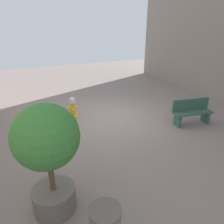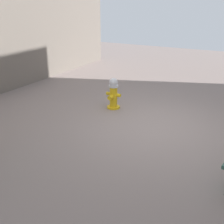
% 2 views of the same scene
% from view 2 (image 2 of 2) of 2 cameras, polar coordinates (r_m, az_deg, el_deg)
% --- Properties ---
extents(ground_plane, '(23.40, 23.40, 0.00)m').
position_cam_2_polar(ground_plane, '(6.70, 8.93, -3.11)').
color(ground_plane, gray).
extents(fire_hydrant, '(0.43, 0.41, 0.85)m').
position_cam_2_polar(fire_hydrant, '(7.65, 0.29, 3.81)').
color(fire_hydrant, gold).
rests_on(fire_hydrant, ground_plane).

